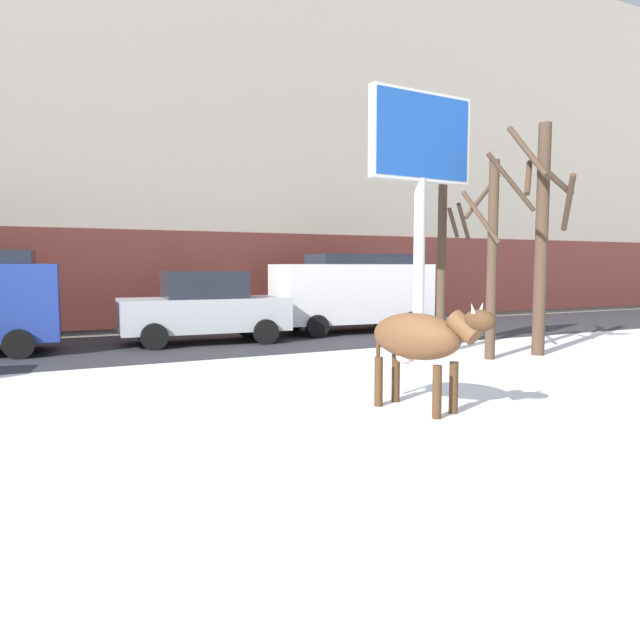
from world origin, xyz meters
TOP-DOWN VIEW (x-y plane):
  - ground_plane at (0.00, 0.00)m, footprint 120.00×120.00m
  - road_strip at (0.00, 8.83)m, footprint 60.00×5.60m
  - building_facade at (0.00, 14.47)m, footprint 44.00×6.10m
  - cow_brown at (0.95, 0.42)m, footprint 1.00×1.93m
  - billboard at (3.69, 4.23)m, footprint 2.53×0.35m
  - car_silver_sedan at (0.32, 8.81)m, footprint 4.32×2.23m
  - car_white_van at (4.96, 9.28)m, footprint 4.73×2.39m
  - pedestrian_near_billboard at (9.73, 12.09)m, footprint 0.36×0.24m
  - pedestrian_by_cars at (7.63, 12.09)m, footprint 0.36×0.24m
  - pedestrian_far_left at (4.47, 12.09)m, footprint 0.36×0.24m
  - bare_tree_left_lot at (6.35, 3.41)m, footprint 1.41×1.37m
  - bare_tree_right_lot at (5.21, 5.36)m, footprint 0.92×0.88m
  - bare_tree_far_back at (4.98, 3.45)m, footprint 1.20×1.18m

SIDE VIEW (x-z plane):
  - ground_plane at x=0.00m, z-range 0.00..0.00m
  - road_strip at x=0.00m, z-range 0.00..0.01m
  - pedestrian_near_billboard at x=9.73m, z-range 0.01..1.74m
  - pedestrian_by_cars at x=7.63m, z-range 0.01..1.74m
  - pedestrian_far_left at x=4.47m, z-range 0.01..1.74m
  - car_silver_sedan at x=0.32m, z-range -0.01..1.83m
  - cow_brown at x=0.95m, z-range 0.22..1.76m
  - car_white_van at x=4.96m, z-range 0.08..2.40m
  - bare_tree_far_back at x=4.98m, z-range 0.20..4.40m
  - bare_tree_right_lot at x=5.21m, z-range 0.06..4.64m
  - bare_tree_left_lot at x=6.35m, z-range 0.22..5.27m
  - billboard at x=3.69m, z-range 1.53..7.09m
  - building_facade at x=0.00m, z-range -0.02..12.98m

